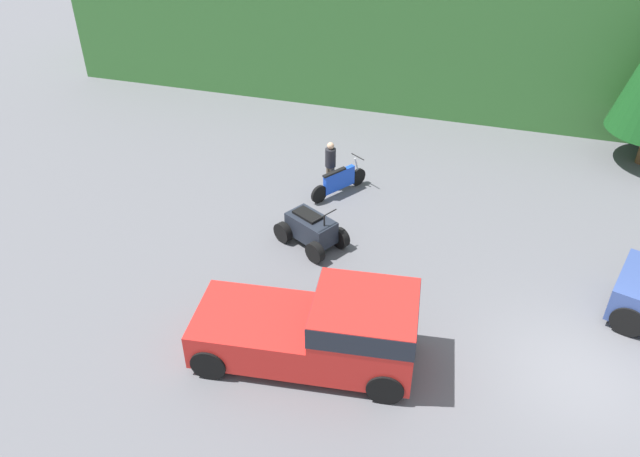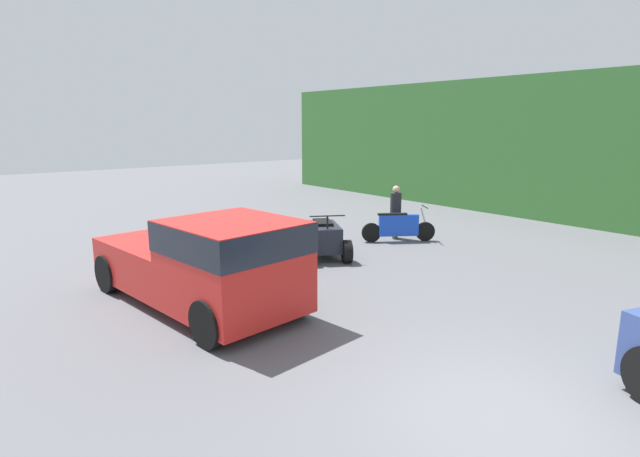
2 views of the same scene
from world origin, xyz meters
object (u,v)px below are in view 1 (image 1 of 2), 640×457
(dirt_bike, at_px, (339,181))
(quad_atv, at_px, (311,230))
(rider_person, at_px, (330,164))
(pickup_truck_red, at_px, (326,328))

(dirt_bike, height_order, quad_atv, quad_atv)
(dirt_bike, relative_size, rider_person, 1.17)
(quad_atv, bearing_deg, dirt_bike, 118.70)
(dirt_bike, bearing_deg, pickup_truck_red, -133.90)
(pickup_truck_red, bearing_deg, quad_atv, 105.07)
(quad_atv, height_order, rider_person, rider_person)
(dirt_bike, bearing_deg, quad_atv, -147.45)
(dirt_bike, height_order, rider_person, rider_person)
(quad_atv, distance_m, rider_person, 3.34)
(pickup_truck_red, relative_size, dirt_bike, 2.62)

